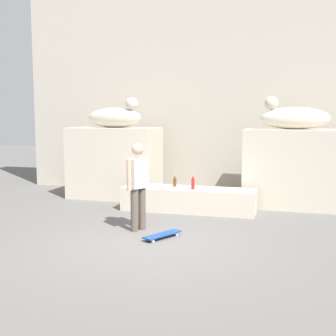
# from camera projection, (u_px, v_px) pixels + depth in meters

# --- Properties ---
(ground_plane) EXTENTS (40.00, 40.00, 0.00)m
(ground_plane) POSITION_uv_depth(u_px,v_px,m) (151.00, 245.00, 7.54)
(ground_plane) COLOR #605E5B
(facade_wall) EXTENTS (10.92, 0.60, 6.77)m
(facade_wall) POSITION_uv_depth(u_px,v_px,m) (211.00, 72.00, 12.38)
(facade_wall) COLOR #BDB3A2
(facade_wall) RESTS_ON ground_plane
(pedestal_left) EXTENTS (2.30, 1.28, 1.85)m
(pedestal_left) POSITION_uv_depth(u_px,v_px,m) (115.00, 163.00, 11.80)
(pedestal_left) COLOR beige
(pedestal_left) RESTS_ON ground_plane
(pedestal_right) EXTENTS (2.30, 1.28, 1.85)m
(pedestal_right) POSITION_uv_depth(u_px,v_px,m) (293.00, 168.00, 10.57)
(pedestal_right) COLOR beige
(pedestal_right) RESTS_ON ground_plane
(statue_reclining_left) EXTENTS (1.68, 0.87, 0.78)m
(statue_reclining_left) POSITION_uv_depth(u_px,v_px,m) (115.00, 117.00, 11.64)
(statue_reclining_left) COLOR beige
(statue_reclining_left) RESTS_ON pedestal_left
(statue_reclining_right) EXTENTS (1.63, 0.67, 0.78)m
(statue_reclining_right) POSITION_uv_depth(u_px,v_px,m) (293.00, 117.00, 10.43)
(statue_reclining_right) COLOR beige
(statue_reclining_right) RESTS_ON pedestal_right
(ledge_block) EXTENTS (3.04, 0.77, 0.54)m
(ledge_block) POSITION_uv_depth(u_px,v_px,m) (188.00, 200.00, 10.14)
(ledge_block) COLOR beige
(ledge_block) RESTS_ON ground_plane
(skater) EXTENTS (0.34, 0.49, 1.67)m
(skater) POSITION_uv_depth(u_px,v_px,m) (138.00, 183.00, 8.40)
(skater) COLOR brown
(skater) RESTS_ON ground_plane
(skateboard) EXTENTS (0.56, 0.80, 0.08)m
(skateboard) POSITION_uv_depth(u_px,v_px,m) (162.00, 235.00, 7.95)
(skateboard) COLOR navy
(skateboard) RESTS_ON ground_plane
(bottle_red) EXTENTS (0.08, 0.08, 0.30)m
(bottle_red) POSITION_uv_depth(u_px,v_px,m) (193.00, 184.00, 9.94)
(bottle_red) COLOR red
(bottle_red) RESTS_ON ledge_block
(bottle_brown) EXTENTS (0.07, 0.07, 0.26)m
(bottle_brown) POSITION_uv_depth(u_px,v_px,m) (175.00, 182.00, 10.31)
(bottle_brown) COLOR #593314
(bottle_brown) RESTS_ON ledge_block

